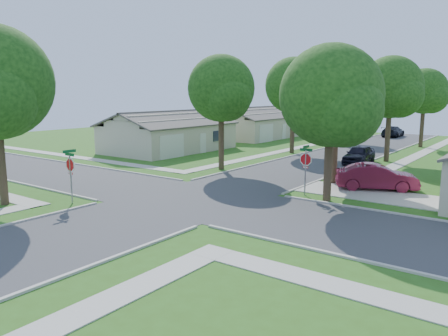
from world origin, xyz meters
name	(u,v)px	position (x,y,z in m)	size (l,w,h in m)	color
ground	(193,199)	(0.00, 0.00, 0.00)	(100.00, 100.00, 0.00)	#2E5818
road_ns	(193,199)	(0.00, 0.00, 0.00)	(7.00, 100.00, 0.02)	#333335
sidewalk_ne	(416,156)	(6.10, 26.00, 0.02)	(1.20, 40.00, 0.04)	#9E9B91
sidewalk_nw	(301,147)	(-6.10, 26.00, 0.02)	(1.20, 40.00, 0.04)	#9E9B91
driveway	(372,195)	(7.90, 7.10, 0.03)	(8.80, 3.60, 0.05)	#9E9B91
stop_sign_sw	(70,167)	(-4.70, -4.70, 2.03)	(1.05, 0.80, 2.98)	gray
stop_sign_ne	(306,161)	(4.70, 4.70, 2.03)	(1.05, 0.80, 2.98)	gray
tree_e_near	(338,99)	(4.75, 9.01, 5.64)	(4.97, 4.80, 8.28)	#38281C
tree_e_mid	(391,90)	(4.76, 21.01, 6.25)	(5.59, 5.40, 9.21)	#38281C
tree_e_far	(425,93)	(4.75, 34.01, 5.98)	(5.17, 5.00, 8.72)	#38281C
tree_w_near	(222,92)	(-4.64, 9.01, 6.12)	(5.38, 5.20, 8.97)	#38281C
tree_w_mid	(294,88)	(-4.64, 21.01, 6.49)	(5.80, 5.60, 9.56)	#38281C
tree_w_far	(343,97)	(-4.65, 34.01, 5.51)	(4.76, 4.60, 8.04)	#38281C
tree_ne_corner	(332,100)	(6.36, 4.21, 5.59)	(5.80, 5.60, 8.66)	#38281C
house_nw_near	(169,136)	(-15.99, 15.00, 1.52)	(8.42, 13.60, 4.23)	#C2B199
house_nw_far	(256,127)	(-15.99, 32.00, 1.52)	(8.42, 13.60, 4.23)	#C2B199
car_driveway	(376,177)	(7.64, 8.70, 0.81)	(1.72, 4.94, 1.63)	maroon
car_curb_east	(359,155)	(3.20, 18.22, 0.79)	(1.88, 4.67, 1.59)	black
car_curb_west	(393,131)	(-1.20, 44.30, 0.76)	(2.12, 5.21, 1.51)	black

